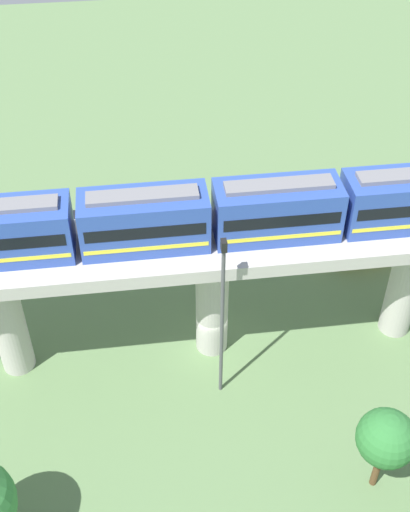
% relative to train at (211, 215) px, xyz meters
% --- Properties ---
extents(ground_plane, '(120.00, 120.00, 0.00)m').
position_rel_train_xyz_m(ground_plane, '(0.00, -0.08, -10.07)').
color(ground_plane, '#5B7A4C').
extents(viaduct, '(5.20, 35.80, 8.54)m').
position_rel_train_xyz_m(viaduct, '(0.00, -0.08, -3.47)').
color(viaduct, '#B7B2AA').
rests_on(viaduct, ground).
extents(train, '(2.64, 27.45, 3.24)m').
position_rel_train_xyz_m(train, '(0.00, 0.00, 0.00)').
color(train, '#2D4CA5').
rests_on(train, viaduct).
extents(parked_car_orange, '(1.99, 4.28, 1.76)m').
position_rel_train_xyz_m(parked_car_orange, '(6.81, -11.46, -9.33)').
color(parked_car_orange, orange).
rests_on(parked_car_orange, ground).
extents(parked_car_black, '(2.67, 4.49, 1.76)m').
position_rel_train_xyz_m(parked_car_black, '(12.04, 9.15, -9.33)').
color(parked_car_black, black).
rests_on(parked_car_black, ground).
extents(tree_far_corner, '(2.91, 2.91, 5.41)m').
position_rel_train_xyz_m(tree_far_corner, '(-10.30, -6.98, -6.16)').
color(tree_far_corner, brown).
rests_on(tree_far_corner, ground).
extents(signal_post, '(0.44, 0.28, 11.14)m').
position_rel_train_xyz_m(signal_post, '(-3.40, -0.13, -3.97)').
color(signal_post, '#4C4C51').
rests_on(signal_post, ground).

